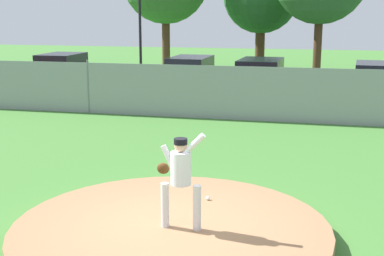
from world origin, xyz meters
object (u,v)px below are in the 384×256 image
object	(u,v)px
baseball	(208,198)
parked_car_slate	(376,84)
parked_car_burgundy	(260,81)
traffic_cone_orange	(332,88)
pitcher_youth	(180,174)
parked_car_red	(62,75)
parked_car_white	(190,77)
traffic_light_near	(139,9)

from	to	relation	value
baseball	parked_car_slate	bearing A→B (deg)	73.06
parked_car_burgundy	traffic_cone_orange	size ratio (longest dim) A/B	8.53
pitcher_youth	parked_car_red	xyz separation A→B (m)	(-9.26, 14.22, -0.33)
parked_car_slate	parked_car_red	bearing A→B (deg)	-177.00
parked_car_red	traffic_cone_orange	bearing A→B (deg)	12.37
parked_car_white	pitcher_youth	bearing A→B (deg)	-76.91
pitcher_youth	parked_car_red	bearing A→B (deg)	123.05
parked_car_burgundy	baseball	bearing A→B (deg)	-87.73
pitcher_youth	traffic_cone_orange	size ratio (longest dim) A/B	2.86
baseball	parked_car_white	world-z (taller)	parked_car_white
pitcher_youth	traffic_light_near	distance (m)	20.57
baseball	traffic_cone_orange	xyz separation A→B (m)	(2.45, 15.47, -0.05)
parked_car_white	parked_car_burgundy	world-z (taller)	parked_car_burgundy
pitcher_youth	parked_car_slate	bearing A→B (deg)	73.94
pitcher_youth	parked_car_white	distance (m)	15.45
baseball	parked_car_red	distance (m)	15.96
traffic_cone_orange	baseball	bearing A→B (deg)	-99.01
parked_car_red	parked_car_burgundy	bearing A→B (deg)	1.08
baseball	parked_car_slate	world-z (taller)	parked_car_slate
baseball	parked_car_red	world-z (taller)	parked_car_red
baseball	parked_car_red	bearing A→B (deg)	126.19
traffic_cone_orange	traffic_light_near	bearing A→B (deg)	167.08
parked_car_slate	traffic_cone_orange	bearing A→B (deg)	131.65
traffic_cone_orange	parked_car_slate	bearing A→B (deg)	-48.35
pitcher_youth	traffic_cone_orange	world-z (taller)	pitcher_youth
parked_car_burgundy	traffic_light_near	bearing A→B (deg)	145.64
baseball	traffic_light_near	xyz separation A→B (m)	(-7.38, 17.73, 3.45)
parked_car_slate	pitcher_youth	bearing A→B (deg)	-106.06
parked_car_red	parked_car_burgundy	xyz separation A→B (m)	(8.90, 0.17, -0.02)
parked_car_white	parked_car_slate	bearing A→B (deg)	-0.77
parked_car_burgundy	traffic_light_near	distance (m)	8.81
parked_car_slate	traffic_light_near	size ratio (longest dim) A/B	0.84
pitcher_youth	parked_car_white	size ratio (longest dim) A/B	0.34
parked_car_red	parked_car_burgundy	world-z (taller)	parked_car_red
parked_car_red	parked_car_slate	bearing A→B (deg)	3.00
traffic_light_near	parked_car_red	bearing A→B (deg)	-112.75
pitcher_youth	parked_car_burgundy	distance (m)	14.40
baseball	parked_car_burgundy	size ratio (longest dim) A/B	0.02
parked_car_red	traffic_light_near	size ratio (longest dim) A/B	0.75
pitcher_youth	parked_car_burgundy	bearing A→B (deg)	91.41
parked_car_white	parked_car_burgundy	bearing A→B (deg)	-11.65
parked_car_red	traffic_cone_orange	distance (m)	12.17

